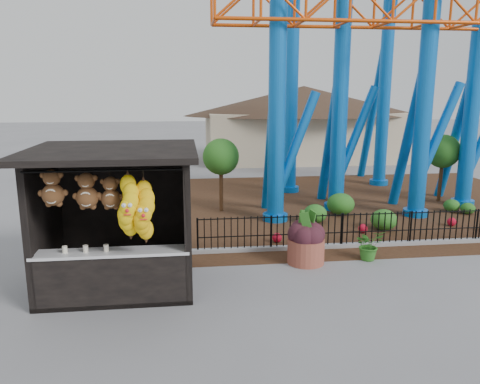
{
  "coord_description": "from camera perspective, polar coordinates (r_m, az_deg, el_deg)",
  "views": [
    {
      "loc": [
        -1.51,
        -9.0,
        4.29
      ],
      "look_at": [
        -0.24,
        1.5,
        2.0
      ],
      "focal_mm": 35.0,
      "sensor_mm": 36.0,
      "label": 1
    }
  ],
  "objects": [
    {
      "name": "ground",
      "position": [
        10.08,
        2.44,
        -12.97
      ],
      "size": [
        120.0,
        120.0,
        0.0
      ],
      "primitive_type": "plane",
      "color": "slate",
      "rests_on": "ground"
    },
    {
      "name": "mulch_bed",
      "position": [
        18.38,
        10.76,
        -1.48
      ],
      "size": [
        18.0,
        12.0,
        0.02
      ],
      "primitive_type": "cube",
      "color": "#331E11",
      "rests_on": "ground"
    },
    {
      "name": "curb",
      "position": [
        13.86,
        16.99,
        -6.1
      ],
      "size": [
        18.0,
        0.18,
        0.12
      ],
      "primitive_type": "cube",
      "color": "gray",
      "rests_on": "ground"
    },
    {
      "name": "prize_booth",
      "position": [
        10.41,
        -14.87,
        -3.64
      ],
      "size": [
        3.5,
        3.4,
        3.12
      ],
      "color": "black",
      "rests_on": "ground"
    },
    {
      "name": "picket_fence",
      "position": [
        14.12,
        20.46,
        -4.14
      ],
      "size": [
        12.2,
        0.06,
        1.0
      ],
      "primitive_type": null,
      "color": "black",
      "rests_on": "ground"
    },
    {
      "name": "roller_coaster",
      "position": [
        18.58,
        14.83,
        18.48
      ],
      "size": [
        11.0,
        6.37,
        10.82
      ],
      "color": "blue",
      "rests_on": "ground"
    },
    {
      "name": "terracotta_planter",
      "position": [
        12.06,
        8.02,
        -7.12
      ],
      "size": [
        0.94,
        0.94,
        0.64
      ],
      "primitive_type": "cylinder",
      "rotation": [
        0.0,
        0.0,
        0.0
      ],
      "color": "brown",
      "rests_on": "ground"
    },
    {
      "name": "planter_foliage",
      "position": [
        11.87,
        8.11,
        -4.2
      ],
      "size": [
        0.7,
        0.7,
        0.64
      ],
      "primitive_type": "ellipsoid",
      "color": "black",
      "rests_on": "terracotta_planter"
    },
    {
      "name": "potted_plant",
      "position": [
        12.6,
        15.45,
        -6.22
      ],
      "size": [
        0.86,
        0.79,
        0.8
      ],
      "primitive_type": "imported",
      "rotation": [
        0.0,
        0.0,
        0.26
      ],
      "color": "#244D16",
      "rests_on": "ground"
    },
    {
      "name": "landscaping",
      "position": [
        16.31,
        14.88,
        -2.23
      ],
      "size": [
        7.75,
        3.4,
        0.77
      ],
      "color": "#245B1A",
      "rests_on": "mulch_bed"
    },
    {
      "name": "pavilion",
      "position": [
        29.98,
        7.73,
        9.76
      ],
      "size": [
        15.0,
        15.0,
        4.8
      ],
      "color": "#BFAD8C",
      "rests_on": "ground"
    }
  ]
}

